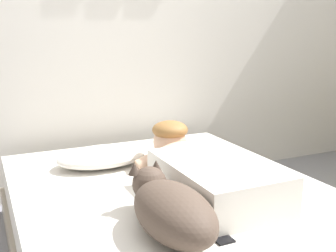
# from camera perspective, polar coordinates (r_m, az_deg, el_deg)

# --- Properties ---
(back_wall) EXTENTS (4.41, 0.12, 2.50)m
(back_wall) POSITION_cam_1_polar(r_m,az_deg,el_deg) (2.98, -6.60, 15.26)
(back_wall) COLOR silver
(back_wall) RESTS_ON ground
(bed) EXTENTS (1.51, 1.95, 0.38)m
(bed) POSITION_cam_1_polar(r_m,az_deg,el_deg) (2.09, 0.93, -13.87)
(bed) COLOR gray
(bed) RESTS_ON ground
(pillow) EXTENTS (0.52, 0.32, 0.11)m
(pillow) POSITION_cam_1_polar(r_m,az_deg,el_deg) (2.37, -9.12, -4.22)
(pillow) COLOR white
(pillow) RESTS_ON bed
(person_lying) EXTENTS (0.43, 0.92, 0.27)m
(person_lying) POSITION_cam_1_polar(r_m,az_deg,el_deg) (1.99, 4.73, -5.94)
(person_lying) COLOR silver
(person_lying) RESTS_ON bed
(dog) EXTENTS (0.26, 0.57, 0.21)m
(dog) POSITION_cam_1_polar(r_m,az_deg,el_deg) (1.57, 0.32, -11.40)
(dog) COLOR #4C3D33
(dog) RESTS_ON bed
(coffee_cup) EXTENTS (0.12, 0.09, 0.07)m
(coffee_cup) POSITION_cam_1_polar(r_m,az_deg,el_deg) (2.50, 2.06, -3.60)
(coffee_cup) COLOR teal
(coffee_cup) RESTS_ON bed
(cell_phone) EXTENTS (0.07, 0.14, 0.01)m
(cell_phone) POSITION_cam_1_polar(r_m,az_deg,el_deg) (1.60, 6.97, -14.86)
(cell_phone) COLOR black
(cell_phone) RESTS_ON bed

